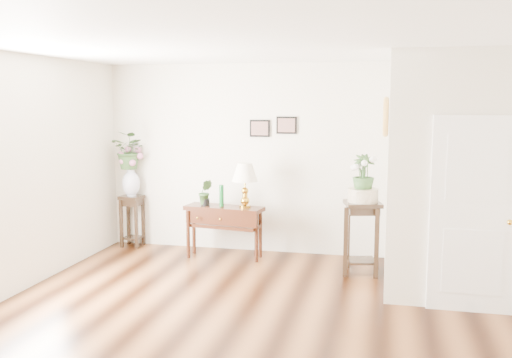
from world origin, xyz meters
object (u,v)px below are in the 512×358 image
(console_table, at_px, (224,232))
(plant_stand_a, at_px, (132,221))
(table_lamp, at_px, (245,183))
(plant_stand_b, at_px, (362,238))

(console_table, height_order, plant_stand_a, plant_stand_a)
(table_lamp, distance_m, plant_stand_a, 2.05)
(console_table, relative_size, plant_stand_a, 1.42)
(plant_stand_a, xyz_separation_m, plant_stand_b, (3.55, -0.64, 0.08))
(plant_stand_b, bearing_deg, table_lamp, 169.15)
(console_table, xyz_separation_m, plant_stand_a, (-1.58, 0.32, 0.02))
(plant_stand_b, bearing_deg, plant_stand_a, 169.81)
(console_table, xyz_separation_m, plant_stand_b, (1.97, -0.32, 0.10))
(console_table, xyz_separation_m, table_lamp, (0.31, 0.00, 0.73))
(console_table, height_order, table_lamp, table_lamp)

